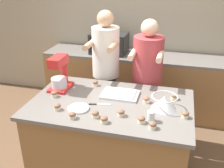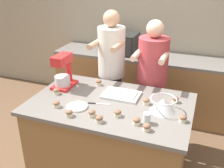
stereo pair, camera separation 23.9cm
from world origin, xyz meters
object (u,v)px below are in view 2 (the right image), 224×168
(person_right, at_px, (151,84))
(cupcake_8, at_px, (118,113))
(cupcake_10, at_px, (56,91))
(mixing_bowl, at_px, (163,104))
(cupcake_2, at_px, (99,82))
(cupcake_1, at_px, (147,127))
(cupcake_6, at_px, (175,99))
(cupcake_11, at_px, (146,101))
(small_plate, at_px, (77,107))
(cupcake_4, at_px, (92,113))
(stand_mixer, at_px, (63,73))
(drinking_glass, at_px, (147,118))
(cupcake_3, at_px, (69,113))
(person_left, at_px, (111,74))
(cupcake_0, at_px, (137,121))
(microwave_oven, at_px, (119,43))
(cupcake_7, at_px, (183,118))
(knife, at_px, (97,104))
(baking_tray, at_px, (121,94))
(cupcake_5, at_px, (57,104))

(person_right, distance_m, cupcake_8, 0.94)
(cupcake_10, bearing_deg, mixing_bowl, 2.20)
(cupcake_2, bearing_deg, cupcake_1, -43.46)
(cupcake_6, height_order, cupcake_11, same)
(cupcake_1, bearing_deg, small_plate, 168.97)
(cupcake_4, bearing_deg, cupcake_2, 108.08)
(stand_mixer, height_order, drinking_glass, stand_mixer)
(stand_mixer, distance_m, drinking_glass, 1.14)
(small_plate, distance_m, cupcake_6, 0.98)
(small_plate, height_order, cupcake_3, cupcake_3)
(person_left, height_order, cupcake_10, person_left)
(stand_mixer, xyz_separation_m, cupcake_1, (1.08, -0.52, -0.13))
(person_left, height_order, cupcake_8, person_left)
(stand_mixer, xyz_separation_m, cupcake_3, (0.37, -0.55, -0.13))
(mixing_bowl, bearing_deg, cupcake_10, -177.80)
(cupcake_8, distance_m, cupcake_11, 0.37)
(cupcake_0, xyz_separation_m, cupcake_3, (-0.61, -0.09, 0.00))
(person_left, bearing_deg, cupcake_1, -56.01)
(drinking_glass, distance_m, cupcake_8, 0.28)
(stand_mixer, distance_m, cupcake_0, 1.09)
(cupcake_6, bearing_deg, cupcake_3, -144.98)
(microwave_oven, distance_m, cupcake_11, 1.60)
(person_left, relative_size, cupcake_8, 24.73)
(cupcake_7, relative_size, cupcake_11, 1.00)
(person_left, bearing_deg, cupcake_3, -90.07)
(cupcake_0, height_order, cupcake_3, same)
(knife, relative_size, cupcake_10, 3.21)
(microwave_oven, height_order, small_plate, microwave_oven)
(baking_tray, distance_m, cupcake_4, 0.49)
(knife, bearing_deg, cupcake_2, 111.67)
(stand_mixer, relative_size, cupcake_4, 5.54)
(cupcake_8, bearing_deg, drinking_glass, -3.90)
(knife, distance_m, cupcake_11, 0.48)
(cupcake_3, bearing_deg, microwave_oven, 95.17)
(small_plate, xyz_separation_m, cupcake_7, (0.99, 0.10, 0.02))
(cupcake_4, bearing_deg, cupcake_0, 2.20)
(person_left, distance_m, knife, 0.80)
(baking_tray, relative_size, cupcake_7, 5.60)
(cupcake_2, bearing_deg, cupcake_10, -131.33)
(cupcake_3, height_order, cupcake_4, same)
(mixing_bowl, distance_m, small_plate, 0.82)
(person_right, xyz_separation_m, microwave_oven, (-0.69, 0.78, 0.23))
(baking_tray, relative_size, cupcake_10, 5.60)
(cupcake_7, distance_m, cupcake_11, 0.43)
(cupcake_4, distance_m, cupcake_8, 0.23)
(knife, bearing_deg, cupcake_10, 174.77)
(knife, distance_m, cupcake_5, 0.40)
(cupcake_6, bearing_deg, small_plate, -153.30)
(cupcake_0, xyz_separation_m, cupcake_5, (-0.81, 0.02, 0.00))
(knife, bearing_deg, cupcake_8, -29.12)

